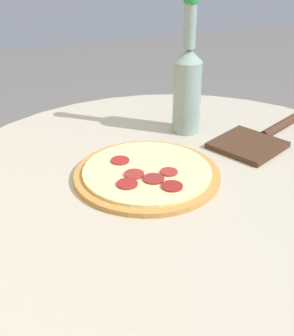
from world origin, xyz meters
TOP-DOWN VIEW (x-y plane):
  - table at (0.00, 0.00)m, footprint 1.02×1.02m
  - pizza at (0.05, 0.06)m, footprint 0.29×0.29m
  - beer_bottle at (0.23, -0.11)m, footprint 0.06×0.06m
  - pizza_paddle at (0.11, -0.23)m, footprint 0.20×0.30m

SIDE VIEW (x-z plane):
  - table at x=0.00m, z-range 0.18..0.90m
  - pizza_paddle at x=0.11m, z-range 0.71..0.73m
  - pizza at x=0.05m, z-range 0.72..0.74m
  - beer_bottle at x=0.23m, z-range 0.68..0.98m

